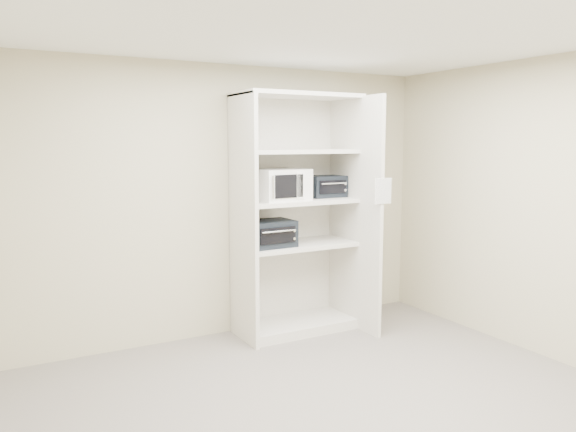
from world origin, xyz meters
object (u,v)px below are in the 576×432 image
shelving_unit (300,222)px  microwave (280,185)px  toaster_oven_lower (269,233)px  toaster_oven_upper (325,186)px

shelving_unit → microwave: (-0.24, -0.02, 0.39)m
microwave → shelving_unit: bearing=-0.9°
toaster_oven_lower → microwave: bearing=5.2°
microwave → toaster_oven_upper: size_ratio=1.32×
microwave → toaster_oven_upper: bearing=1.7°
microwave → toaster_oven_upper: 0.58m
shelving_unit → microwave: size_ratio=4.70×
toaster_oven_upper → shelving_unit: bearing=-171.1°
shelving_unit → microwave: shelving_unit is taller
shelving_unit → toaster_oven_upper: 0.48m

